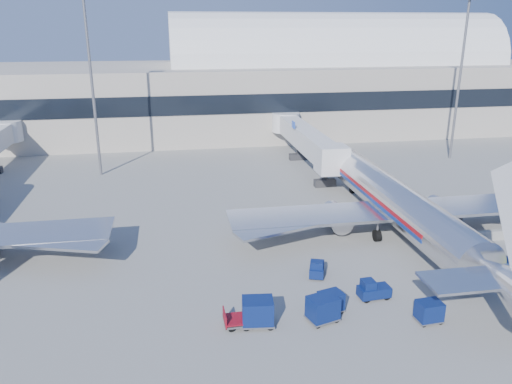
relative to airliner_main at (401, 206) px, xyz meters
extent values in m
plane|color=gray|center=(-10.00, -4.51, -2.93)|extent=(260.00, 260.00, 0.00)
cube|color=#B2AA9E|center=(-35.00, 51.49, 3.07)|extent=(170.00, 28.00, 12.00)
cube|color=black|center=(-35.00, 37.54, 4.07)|extent=(170.00, 0.40, 3.00)
cylinder|color=white|center=(10.00, 51.49, 9.07)|extent=(60.00, 18.00, 18.00)
cylinder|color=silver|center=(0.00, 1.49, -0.03)|extent=(3.80, 28.00, 3.80)
sphere|color=silver|center=(0.00, 15.49, -0.03)|extent=(3.72, 3.72, 3.72)
cone|color=silver|center=(0.00, -15.51, 0.37)|extent=(3.80, 6.00, 3.80)
cube|color=#A10C14|center=(0.00, 2.49, 0.22)|extent=(3.85, 20.16, 0.32)
cube|color=navy|center=(0.00, 2.49, -0.15)|extent=(3.85, 20.16, 0.32)
cube|color=silver|center=(0.00, -15.01, 0.57)|extent=(11.00, 3.00, 0.18)
cube|color=silver|center=(0.00, 0.49, -0.63)|extent=(32.00, 5.00, 0.28)
cylinder|color=#B7B7BC|center=(-5.50, 1.99, -1.58)|extent=(2.10, 3.80, 2.10)
cylinder|color=#B7B7BC|center=(5.50, 1.99, -1.58)|extent=(2.10, 3.80, 2.10)
cylinder|color=black|center=(0.00, 12.49, -2.48)|extent=(0.40, 0.90, 0.90)
cube|color=silver|center=(-2.40, 25.49, 1.07)|extent=(2.70, 24.00, 2.70)
cube|color=silver|center=(-2.40, 13.29, 1.07)|extent=(3.40, 3.20, 3.20)
cylinder|color=silver|center=(-2.40, 36.99, 1.07)|extent=(4.40, 4.40, 3.00)
cube|color=#2D2D30|center=(-2.40, 15.49, -1.13)|extent=(0.50, 0.50, 3.00)
cube|color=#2D2D30|center=(-2.40, 15.49, -2.48)|extent=(2.60, 1.00, 0.90)
cube|color=#2D2D30|center=(-2.40, 28.49, -1.13)|extent=(0.50, 0.50, 3.00)
cube|color=#2D2D30|center=(-2.40, 28.49, -2.48)|extent=(2.60, 1.00, 0.90)
cube|color=navy|center=(-4.00, 25.49, 2.87)|extent=(0.12, 1.40, 0.90)
cylinder|color=silver|center=(-44.40, 36.99, 1.07)|extent=(4.40, 4.40, 3.00)
cylinder|color=slate|center=(-30.00, 25.49, 8.07)|extent=(0.36, 0.36, 22.00)
cylinder|color=slate|center=(20.00, 25.49, 8.07)|extent=(0.36, 0.36, 22.00)
cube|color=#9E9E96|center=(8.00, -2.51, -2.48)|extent=(3.00, 0.55, 0.90)
cube|color=#0A194E|center=(-6.81, -10.47, -2.38)|extent=(2.36, 1.31, 0.74)
cube|color=#0A194E|center=(-7.30, -10.51, -1.79)|extent=(0.96, 1.05, 0.69)
cylinder|color=black|center=(-6.05, -9.97, -2.65)|extent=(0.57, 0.26, 0.55)
cube|color=#0A194E|center=(4.10, -9.80, -2.31)|extent=(2.83, 2.59, 0.84)
cube|color=#0A194E|center=(3.66, -9.46, -1.64)|extent=(1.48, 1.50, 0.79)
cube|color=#0A194E|center=(-9.87, -6.39, -2.40)|extent=(1.75, 2.42, 0.71)
cube|color=#0A194E|center=(-10.03, -6.84, -1.83)|extent=(1.18, 1.12, 0.67)
cylinder|color=black|center=(-10.03, -5.53, -2.66)|extent=(0.37, 0.57, 0.53)
cube|color=#0A194E|center=(-10.45, -11.66, -2.10)|extent=(1.83, 1.58, 1.27)
cube|color=slate|center=(-10.45, -11.66, -2.73)|extent=(1.93, 1.65, 0.09)
cylinder|color=black|center=(-9.98, -11.04, -2.75)|extent=(0.37, 0.22, 0.35)
cube|color=#0A194E|center=(-11.33, -12.66, -1.93)|extent=(2.23, 1.95, 1.52)
cube|color=slate|center=(-11.33, -12.66, -2.70)|extent=(2.35, 2.03, 0.10)
cylinder|color=black|center=(-10.79, -11.90, -2.72)|extent=(0.45, 0.28, 0.42)
cube|color=#0A194E|center=(-15.67, -12.41, -1.86)|extent=(2.18, 1.79, 1.62)
cube|color=slate|center=(-15.67, -12.41, -2.68)|extent=(2.30, 1.85, 0.11)
cylinder|color=black|center=(-14.82, -11.89, -2.70)|extent=(0.47, 0.23, 0.45)
cube|color=#0A194E|center=(-4.42, -13.96, -2.09)|extent=(1.68, 1.35, 1.28)
cube|color=slate|center=(-4.42, -13.96, -2.73)|extent=(1.77, 1.40, 0.09)
cylinder|color=black|center=(-3.84, -13.43, -2.75)|extent=(0.36, 0.17, 0.35)
cube|color=#0A194E|center=(4.42, -9.55, -1.97)|extent=(2.28, 2.15, 1.45)
cube|color=slate|center=(4.42, -9.55, -2.71)|extent=(2.39, 2.25, 0.10)
cube|color=slate|center=(-16.79, -12.31, -2.58)|extent=(2.22, 1.54, 0.12)
cube|color=maroon|center=(-16.79, -12.31, -2.38)|extent=(2.22, 1.59, 0.08)
cylinder|color=black|center=(-16.10, -11.74, -2.73)|extent=(0.40, 0.17, 0.40)
camera|label=1|loc=(-20.62, -40.32, 15.81)|focal=35.00mm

